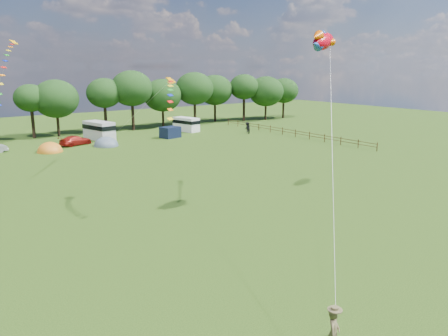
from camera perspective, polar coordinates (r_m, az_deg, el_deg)
ground_plane at (r=25.91m, az=10.63°, el=-11.96°), size 180.00×180.00×0.00m
tree_line at (r=74.60m, az=-18.32°, el=8.98°), size 102.98×10.98×10.27m
fence at (r=71.25m, az=8.48°, el=4.75°), size 0.12×33.12×1.20m
car_c at (r=65.35m, az=-18.81°, el=3.42°), size 4.86×3.21×1.35m
campervan_c at (r=69.42m, az=-16.00°, el=4.81°), size 3.49×5.96×2.74m
campervan_d at (r=75.69m, az=-4.96°, el=5.77°), size 3.05×5.15×2.36m
tent_orange at (r=61.42m, az=-21.76°, el=1.99°), size 3.29×3.61×2.58m
tent_greyblue at (r=63.53m, az=-15.13°, el=2.81°), size 3.47×3.80×2.58m
awning_navy at (r=68.97m, az=-7.04°, el=4.65°), size 3.10×2.70×1.70m
kite_flyer at (r=18.25m, az=14.10°, el=-20.20°), size 0.85×0.75×1.95m
fish_kite at (r=34.76m, az=12.68°, el=15.85°), size 3.57×2.14×1.87m
streamer_kite_a at (r=45.41m, az=-26.47°, el=12.34°), size 3.41×5.67×5.80m
streamer_kite_c at (r=33.95m, az=-7.00°, el=9.97°), size 3.29×5.00×2.84m
walker_a at (r=72.74m, az=3.16°, el=5.21°), size 1.02×1.00×1.82m
walker_b at (r=74.26m, az=3.02°, el=5.34°), size 1.23×0.89×1.73m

